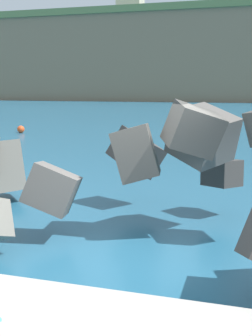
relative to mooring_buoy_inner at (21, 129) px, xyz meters
name	(u,v)px	position (x,y,z in m)	size (l,w,h in m)	color
ground_plane	(135,256)	(12.26, -17.42, -0.22)	(400.00, 400.00, 0.00)	#235B7A
breakwater_jetty	(93,166)	(11.05, -16.20, 1.04)	(32.28, 6.24, 2.89)	gray
mooring_buoy_inner	(21,129)	(0.00, 0.00, 0.00)	(0.44, 0.44, 0.44)	#E54C1E
headland_bluff	(219,59)	(3.82, 75.02, 8.18)	(99.23, 41.03, 16.76)	#847056
station_building_west	(130,7)	(-15.55, 74.63, 19.47)	(5.58, 4.47, 5.83)	#B2ADA3
station_building_east	(244,4)	(8.17, 79.52, 19.75)	(6.26, 6.13, 6.39)	#B2ADA3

